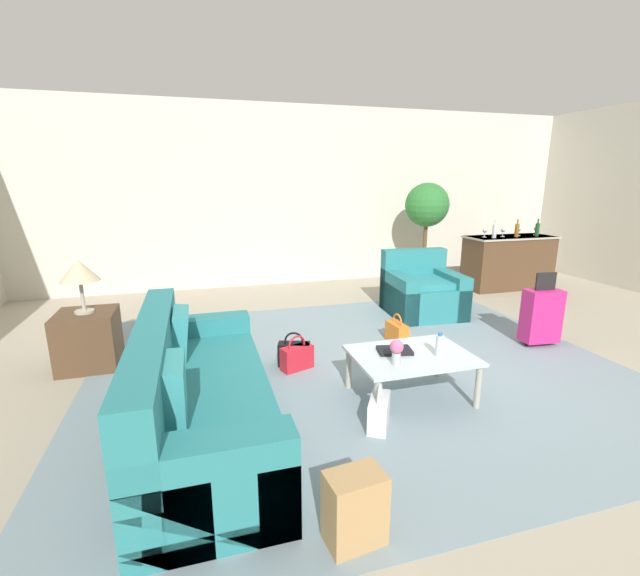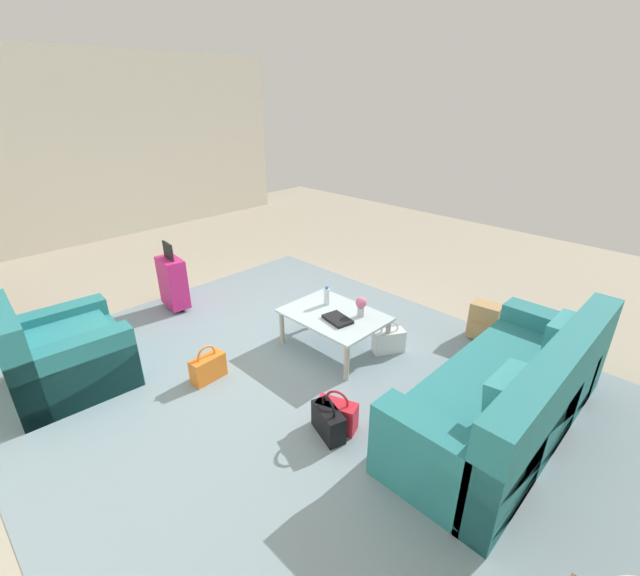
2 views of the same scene
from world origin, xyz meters
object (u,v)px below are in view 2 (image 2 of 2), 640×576
at_px(handbag_orange, 208,367).
at_px(armchair, 58,358).
at_px(flower_vase, 361,305).
at_px(suitcase_magenta, 173,282).
at_px(backpack_tan, 484,322).
at_px(coffee_table, 334,318).
at_px(couch, 515,399).
at_px(handbag_white, 389,341).
at_px(handbag_black, 328,421).
at_px(coffee_table_book, 338,319).
at_px(handbag_red, 337,414).
at_px(water_bottle, 327,296).

bearing_deg(handbag_orange, armchair, 49.09).
bearing_deg(handbag_orange, flower_vase, -116.84).
xyz_separation_m(suitcase_magenta, backpack_tan, (-3.00, -1.99, -0.16)).
height_order(coffee_table, backpack_tan, coffee_table).
bearing_deg(armchair, couch, -143.74).
height_order(flower_vase, handbag_white, flower_vase).
height_order(flower_vase, handbag_black, flower_vase).
distance_m(couch, handbag_orange, 2.61).
bearing_deg(flower_vase, backpack_tan, -124.43).
xyz_separation_m(handbag_black, backpack_tan, (-0.19, -2.22, 0.06)).
distance_m(coffee_table, suitcase_magenta, 2.12).
bearing_deg(coffee_table, coffee_table_book, 146.31).
xyz_separation_m(coffee_table, handbag_orange, (0.46, 1.20, -0.23)).
relative_size(couch, coffee_table_book, 7.84).
bearing_deg(handbag_black, coffee_table, -48.98).
bearing_deg(handbag_black, armchair, 30.29).
height_order(handbag_red, backpack_tan, backpack_tan).
bearing_deg(coffee_table, water_bottle, -26.57).
bearing_deg(flower_vase, coffee_table, 34.29).
distance_m(couch, armchair, 3.84).
distance_m(couch, handbag_white, 1.38).
bearing_deg(armchair, handbag_red, -147.63).
relative_size(water_bottle, coffee_table_book, 0.71).
xyz_separation_m(handbag_red, backpack_tan, (-0.19, -2.12, 0.06)).
relative_size(coffee_table, handbag_red, 2.79).
bearing_deg(coffee_table_book, couch, -162.77).
bearing_deg(suitcase_magenta, handbag_red, 177.28).
xyz_separation_m(coffee_table, coffee_table_book, (-0.12, 0.08, 0.06)).
xyz_separation_m(coffee_table_book, handbag_black, (-0.69, 0.85, -0.29)).
height_order(flower_vase, handbag_red, flower_vase).
bearing_deg(coffee_table, flower_vase, -145.71).
bearing_deg(flower_vase, armchair, 56.70).
distance_m(armchair, flower_vase, 2.79).
relative_size(couch, backpack_tan, 5.60).
relative_size(coffee_table_book, handbag_red, 0.80).
xyz_separation_m(couch, flower_vase, (1.57, -0.05, 0.22)).
bearing_deg(handbag_black, flower_vase, -61.33).
relative_size(water_bottle, backpack_tan, 0.51).
bearing_deg(handbag_red, water_bottle, -42.84).
relative_size(suitcase_magenta, handbag_red, 2.37).
relative_size(armchair, coffee_table, 1.01).
relative_size(water_bottle, handbag_black, 0.57).
distance_m(coffee_table, handbag_white, 0.61).
height_order(handbag_red, handbag_white, same).
distance_m(handbag_black, backpack_tan, 2.23).
relative_size(coffee_table_book, handbag_white, 0.80).
relative_size(water_bottle, handbag_orange, 0.57).
relative_size(armchair, handbag_white, 2.81).
distance_m(armchair, coffee_table_book, 2.53).
bearing_deg(couch, flower_vase, -1.82).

